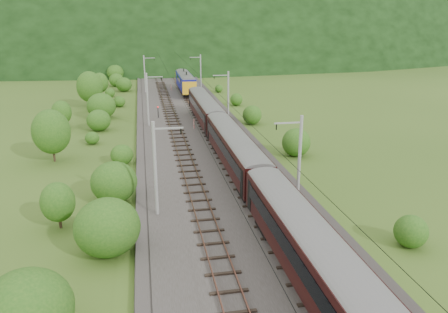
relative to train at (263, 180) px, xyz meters
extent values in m
plane|color=#38551A|center=(-2.40, 1.85, -3.41)|extent=(600.00, 600.00, 0.00)
cube|color=#38332D|center=(-2.40, 11.85, -3.26)|extent=(14.00, 220.00, 0.30)
cube|color=brown|center=(-5.52, 11.85, -2.92)|extent=(0.08, 220.00, 0.15)
cube|color=brown|center=(-4.08, 11.85, -2.92)|extent=(0.08, 220.00, 0.15)
cube|color=black|center=(-4.80, 11.85, -3.05)|extent=(2.40, 220.00, 0.12)
cube|color=brown|center=(-0.72, 11.85, -2.92)|extent=(0.08, 220.00, 0.15)
cube|color=brown|center=(0.72, 11.85, -2.92)|extent=(0.08, 220.00, 0.15)
cube|color=black|center=(0.00, 11.85, -3.05)|extent=(2.40, 220.00, 0.12)
cylinder|color=gray|center=(-8.60, 1.85, 0.89)|extent=(0.28, 0.28, 8.00)
cube|color=gray|center=(-7.40, 1.85, 4.29)|extent=(2.40, 0.12, 0.12)
cylinder|color=black|center=(-6.40, 1.85, 3.99)|extent=(0.10, 0.10, 0.50)
cylinder|color=gray|center=(-8.60, 33.85, 0.89)|extent=(0.28, 0.28, 8.00)
cube|color=gray|center=(-7.40, 33.85, 4.29)|extent=(2.40, 0.12, 0.12)
cylinder|color=black|center=(-6.40, 33.85, 3.99)|extent=(0.10, 0.10, 0.50)
cylinder|color=gray|center=(-8.60, 65.85, 0.89)|extent=(0.28, 0.28, 8.00)
cube|color=gray|center=(-7.40, 65.85, 4.29)|extent=(2.40, 0.12, 0.12)
cylinder|color=black|center=(-6.40, 65.85, 3.99)|extent=(0.10, 0.10, 0.50)
cylinder|color=gray|center=(-8.60, 97.85, 0.89)|extent=(0.28, 0.28, 8.00)
cube|color=gray|center=(-7.40, 97.85, 4.29)|extent=(2.40, 0.12, 0.12)
cylinder|color=black|center=(-6.40, 97.85, 3.99)|extent=(0.10, 0.10, 0.50)
cylinder|color=gray|center=(-8.60, 129.85, 0.89)|extent=(0.28, 0.28, 8.00)
cube|color=gray|center=(-7.40, 129.85, 4.29)|extent=(2.40, 0.12, 0.12)
cylinder|color=black|center=(-6.40, 129.85, 3.99)|extent=(0.10, 0.10, 0.50)
cylinder|color=gray|center=(3.80, 1.85, 0.89)|extent=(0.28, 0.28, 8.00)
cube|color=gray|center=(2.60, 1.85, 4.29)|extent=(2.40, 0.12, 0.12)
cylinder|color=black|center=(1.60, 1.85, 3.99)|extent=(0.10, 0.10, 0.50)
cylinder|color=gray|center=(3.80, 33.85, 0.89)|extent=(0.28, 0.28, 8.00)
cube|color=gray|center=(2.60, 33.85, 4.29)|extent=(2.40, 0.12, 0.12)
cylinder|color=black|center=(1.60, 33.85, 3.99)|extent=(0.10, 0.10, 0.50)
cylinder|color=gray|center=(3.80, 65.85, 0.89)|extent=(0.28, 0.28, 8.00)
cube|color=gray|center=(2.60, 65.85, 4.29)|extent=(2.40, 0.12, 0.12)
cylinder|color=black|center=(1.60, 65.85, 3.99)|extent=(0.10, 0.10, 0.50)
cylinder|color=gray|center=(3.80, 97.85, 0.89)|extent=(0.28, 0.28, 8.00)
cube|color=gray|center=(2.60, 97.85, 4.29)|extent=(2.40, 0.12, 0.12)
cylinder|color=black|center=(1.60, 97.85, 3.99)|extent=(0.10, 0.10, 0.50)
cylinder|color=gray|center=(3.80, 129.85, 0.89)|extent=(0.28, 0.28, 8.00)
cube|color=gray|center=(2.60, 129.85, 4.29)|extent=(2.40, 0.12, 0.12)
cylinder|color=black|center=(1.60, 129.85, 3.99)|extent=(0.10, 0.10, 0.50)
cylinder|color=black|center=(-4.80, 11.85, 3.69)|extent=(0.03, 198.00, 0.03)
cylinder|color=black|center=(0.00, 11.85, 3.69)|extent=(0.03, 198.00, 0.03)
ellipsoid|color=black|center=(-2.40, 261.85, -3.41)|extent=(504.00, 360.00, 244.00)
cube|color=black|center=(0.00, -10.67, -0.55)|extent=(2.78, 21.06, 2.87)
cylinder|color=slate|center=(0.00, -10.67, 0.75)|extent=(2.78, 20.95, 2.78)
cube|color=black|center=(-1.41, -10.67, -0.20)|extent=(0.05, 18.53, 1.10)
cube|color=black|center=(1.41, -10.67, -0.20)|extent=(0.05, 18.53, 1.10)
cube|color=black|center=(0.00, -3.30, -2.41)|extent=(2.11, 3.06, 0.86)
cube|color=black|center=(0.00, 11.04, -0.55)|extent=(2.78, 21.06, 2.87)
cylinder|color=slate|center=(0.00, 11.04, 0.75)|extent=(2.78, 20.95, 2.78)
cube|color=black|center=(-1.41, 11.04, -0.20)|extent=(0.05, 18.53, 1.10)
cube|color=black|center=(1.41, 11.04, -0.20)|extent=(0.05, 18.53, 1.10)
cube|color=black|center=(0.00, 3.67, -2.41)|extent=(2.11, 3.06, 0.86)
cube|color=black|center=(0.00, 18.41, -2.41)|extent=(2.11, 3.06, 0.86)
cube|color=black|center=(0.00, 32.75, -0.55)|extent=(2.78, 21.06, 2.87)
cylinder|color=slate|center=(0.00, 32.75, 0.75)|extent=(2.78, 20.95, 2.78)
cube|color=black|center=(-1.41, 32.75, -0.20)|extent=(0.05, 18.53, 1.10)
cube|color=black|center=(1.41, 32.75, -0.20)|extent=(0.05, 18.53, 1.10)
cube|color=black|center=(0.00, 25.38, -2.41)|extent=(2.11, 3.06, 0.86)
cube|color=black|center=(0.00, 40.12, -2.41)|extent=(2.11, 3.06, 0.86)
cube|color=#12158E|center=(0.00, 63.07, -0.55)|extent=(2.78, 17.23, 2.87)
cylinder|color=slate|center=(0.00, 63.07, 0.75)|extent=(2.78, 17.14, 2.78)
cube|color=black|center=(-1.41, 63.07, -0.20)|extent=(0.05, 15.16, 1.10)
cube|color=black|center=(1.41, 63.07, -0.20)|extent=(0.05, 15.16, 1.10)
cube|color=black|center=(0.00, 57.04, -2.41)|extent=(2.11, 3.06, 0.86)
cube|color=black|center=(0.00, 69.10, -2.41)|extent=(2.11, 3.06, 0.86)
cube|color=gold|center=(0.00, 71.48, -0.74)|extent=(2.83, 0.50, 2.58)
cube|color=gold|center=(0.00, 54.65, -0.74)|extent=(2.83, 0.50, 2.58)
cube|color=black|center=(0.00, 66.07, 1.42)|extent=(0.08, 1.60, 0.86)
cylinder|color=red|center=(-2.79, 67.74, -2.47)|extent=(0.14, 0.14, 1.29)
cylinder|color=red|center=(-2.01, 30.76, -2.38)|extent=(0.16, 0.16, 1.46)
cylinder|color=black|center=(-6.94, 39.19, -2.24)|extent=(0.12, 0.12, 1.74)
sphere|color=red|center=(-6.94, 39.19, -1.33)|extent=(0.21, 0.21, 0.21)
ellipsoid|color=#225416|center=(-15.60, -12.26, -1.32)|extent=(4.65, 4.65, 4.19)
ellipsoid|color=#225416|center=(-12.24, -3.59, -1.32)|extent=(4.64, 4.64, 4.18)
ellipsoid|color=#225416|center=(-12.28, 5.94, -1.53)|extent=(4.19, 4.19, 3.77)
ellipsoid|color=#225416|center=(-12.00, 16.64, -2.25)|extent=(2.59, 2.59, 2.33)
ellipsoid|color=#225416|center=(-16.21, 25.98, -2.57)|extent=(1.88, 1.88, 1.69)
ellipsoid|color=#225416|center=(-15.91, 33.26, -1.83)|extent=(3.51, 3.51, 3.16)
ellipsoid|color=#225416|center=(-16.13, 41.63, -1.28)|extent=(4.74, 4.74, 4.26)
ellipsoid|color=#225416|center=(-13.70, 51.37, -2.40)|extent=(2.25, 2.25, 2.03)
ellipsoid|color=#225416|center=(-16.06, 62.44, -2.49)|extent=(2.05, 2.05, 1.84)
ellipsoid|color=#225416|center=(-13.36, 69.41, -1.82)|extent=(3.54, 3.54, 3.19)
ellipsoid|color=#225416|center=(-15.37, 77.37, -1.82)|extent=(3.53, 3.53, 3.18)
ellipsoid|color=#225416|center=(-16.23, 89.64, -1.42)|extent=(4.44, 4.44, 3.99)
ellipsoid|color=#225416|center=(-13.02, 96.15, -2.53)|extent=(1.97, 1.97, 1.77)
cylinder|color=black|center=(-16.34, 1.28, -2.36)|extent=(0.24, 0.24, 2.10)
ellipsoid|color=#225416|center=(-16.34, 1.28, -1.16)|extent=(2.70, 2.70, 3.24)
cylinder|color=black|center=(-19.87, 19.18, -1.73)|extent=(0.24, 0.24, 3.37)
ellipsoid|color=#225416|center=(-19.87, 19.18, 0.20)|extent=(4.34, 4.34, 5.20)
cylinder|color=black|center=(-21.49, 35.84, -2.25)|extent=(0.24, 0.24, 2.32)
ellipsoid|color=#225416|center=(-21.49, 35.84, -0.93)|extent=(2.98, 2.98, 3.58)
cylinder|color=black|center=(-18.79, 51.17, -1.57)|extent=(0.24, 0.24, 3.69)
ellipsoid|color=#225416|center=(-18.79, 51.17, 0.54)|extent=(4.74, 4.74, 5.69)
cylinder|color=black|center=(-18.09, 64.26, -2.07)|extent=(0.24, 0.24, 2.69)
ellipsoid|color=#225416|center=(-18.09, 64.26, -0.53)|extent=(3.46, 3.46, 4.15)
ellipsoid|color=#225416|center=(9.48, -6.58, -2.31)|extent=(2.44, 2.44, 2.20)
ellipsoid|color=#225416|center=(8.67, 16.01, -1.86)|extent=(3.45, 3.45, 3.10)
ellipsoid|color=#225416|center=(7.48, 33.06, -2.06)|extent=(3.00, 3.00, 2.70)
ellipsoid|color=#225416|center=(8.25, 48.43, -2.35)|extent=(2.37, 2.37, 2.13)
ellipsoid|color=#225416|center=(7.65, 64.36, -2.64)|extent=(1.72, 1.72, 1.55)
camera|label=1|loc=(-9.26, -32.28, 12.75)|focal=35.00mm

